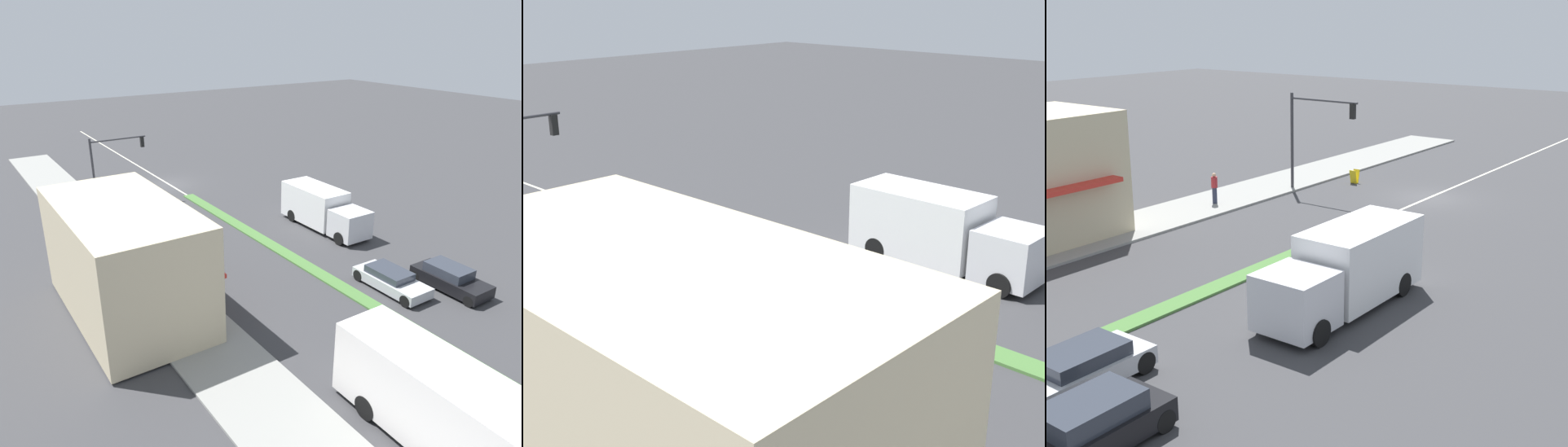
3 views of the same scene
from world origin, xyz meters
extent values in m
plane|color=#38383A|center=(0.00, 18.00, 0.00)|extent=(160.00, 160.00, 0.00)
cube|color=gray|center=(9.00, 18.50, 0.06)|extent=(4.00, 73.00, 0.12)
cube|color=#477538|center=(0.00, 27.00, 0.05)|extent=(0.90, 46.00, 0.10)
cube|color=beige|center=(0.00, 0.00, 0.00)|extent=(0.16, 60.00, 0.01)
cube|color=#C6B793|center=(10.91, 19.70, 3.00)|extent=(5.45, 10.48, 5.77)
cube|color=red|center=(7.83, 19.70, 2.92)|extent=(0.70, 8.38, 0.20)
cylinder|color=#333338|center=(7.55, 2.93, 2.92)|extent=(0.18, 0.18, 5.60)
cylinder|color=#333338|center=(5.30, 2.93, 5.42)|extent=(4.50, 0.12, 0.12)
cube|color=black|center=(3.35, 2.93, 4.97)|extent=(0.28, 0.24, 0.84)
sphere|color=red|center=(3.35, 2.80, 5.24)|extent=(0.18, 0.18, 0.18)
sphere|color=gold|center=(3.35, 2.80, 4.97)|extent=(0.18, 0.18, 0.18)
sphere|color=green|center=(3.35, 2.80, 4.70)|extent=(0.18, 0.18, 0.18)
cylinder|color=#282D42|center=(8.64, 8.45, 0.56)|extent=(0.26, 0.26, 0.89)
cylinder|color=maroon|center=(8.64, 8.45, 1.30)|extent=(0.34, 0.34, 0.59)
sphere|color=tan|center=(8.64, 8.45, 1.71)|extent=(0.22, 0.22, 0.22)
cube|color=yellow|center=(5.42, -0.75, 0.43)|extent=(0.45, 0.21, 0.84)
cube|color=yellow|center=(5.42, -0.43, 0.43)|extent=(0.45, 0.21, 0.84)
cube|color=silver|center=(-5.00, 18.98, 1.22)|extent=(2.28, 2.20, 1.90)
cube|color=white|center=(-5.00, 15.13, 1.57)|extent=(2.40, 5.10, 2.60)
cylinder|color=black|center=(-6.08, 19.18, 0.45)|extent=(0.28, 0.90, 0.90)
cylinder|color=black|center=(-3.92, 19.18, 0.45)|extent=(0.28, 0.90, 0.90)
cylinder|color=black|center=(-6.08, 13.88, 0.45)|extent=(0.28, 0.90, 0.90)
cylinder|color=black|center=(-3.92, 13.88, 0.45)|extent=(0.28, 0.90, 0.90)
cube|color=silver|center=(5.00, 35.67, 1.76)|extent=(2.50, 11.00, 3.00)
cylinder|color=black|center=(3.87, 31.97, 0.48)|extent=(0.30, 0.96, 0.96)
cylinder|color=black|center=(6.13, 31.97, 0.48)|extent=(0.30, 0.96, 0.96)
cube|color=black|center=(-5.00, 27.28, 0.50)|extent=(1.79, 4.37, 0.67)
cube|color=#2D333D|center=(-5.00, 27.06, 1.10)|extent=(1.52, 2.40, 0.53)
cylinder|color=black|center=(-5.79, 29.06, 0.31)|extent=(0.22, 0.62, 0.62)
cylinder|color=black|center=(-4.21, 29.06, 0.31)|extent=(0.22, 0.62, 0.62)
cylinder|color=black|center=(-5.79, 25.49, 0.31)|extent=(0.22, 0.62, 0.62)
cylinder|color=black|center=(-4.21, 25.49, 0.31)|extent=(0.22, 0.62, 0.62)
cube|color=#B7BABF|center=(-2.20, 25.46, 0.47)|extent=(1.83, 4.43, 0.57)
cube|color=#2D333D|center=(-2.20, 25.24, 0.96)|extent=(1.55, 2.43, 0.41)
cylinder|color=black|center=(-3.01, 27.24, 0.34)|extent=(0.22, 0.68, 0.68)
cylinder|color=black|center=(-1.39, 27.24, 0.34)|extent=(0.22, 0.68, 0.68)
cylinder|color=black|center=(-3.01, 23.69, 0.34)|extent=(0.22, 0.68, 0.68)
cylinder|color=black|center=(-1.39, 23.69, 0.34)|extent=(0.22, 0.68, 0.68)
cube|color=#284793|center=(2.20, 29.96, 0.51)|extent=(1.74, 4.41, 0.64)
cube|color=#2D333D|center=(2.20, 29.74, 1.09)|extent=(1.48, 2.42, 0.52)
cylinder|color=black|center=(1.43, 31.72, 0.34)|extent=(0.22, 0.69, 0.69)
cylinder|color=black|center=(2.97, 31.72, 0.34)|extent=(0.22, 0.69, 0.69)
cylinder|color=black|center=(1.43, 28.20, 0.34)|extent=(0.22, 0.69, 0.69)
cylinder|color=black|center=(2.97, 28.20, 0.34)|extent=(0.22, 0.69, 0.69)
camera|label=1|loc=(17.89, 42.52, 13.99)|focal=35.00mm
camera|label=2|loc=(18.14, 29.61, 10.51)|focal=50.00mm
camera|label=3|loc=(-18.29, 36.29, 10.22)|focal=50.00mm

